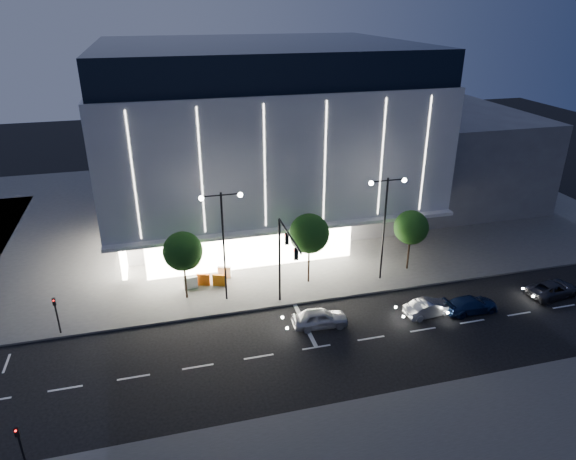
{
  "coord_description": "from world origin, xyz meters",
  "views": [
    {
      "loc": [
        -7.13,
        -28.63,
        21.51
      ],
      "look_at": [
        2.26,
        7.08,
        5.0
      ],
      "focal_mm": 32.0,
      "sensor_mm": 36.0,
      "label": 1
    }
  ],
  "objects_px": {
    "car_third": "(471,305)",
    "car_fourth": "(553,289)",
    "tree_right": "(411,229)",
    "barrier_c": "(203,280)",
    "car_lead": "(320,318)",
    "barrier_b": "(191,283)",
    "car_second": "(429,308)",
    "ped_signal_far": "(56,312)",
    "tree_mid": "(309,236)",
    "traffic_mast": "(284,252)",
    "ped_signal_near": "(20,444)",
    "barrier_d": "(224,272)",
    "barrier_a": "(219,280)",
    "street_lamp_west": "(223,231)",
    "tree_left": "(183,253)",
    "street_lamp_east": "(385,214)"
  },
  "relations": [
    {
      "from": "traffic_mast",
      "to": "street_lamp_east",
      "type": "xyz_separation_m",
      "value": [
        9.0,
        2.66,
        0.93
      ]
    },
    {
      "from": "ped_signal_near",
      "to": "tree_right",
      "type": "relative_size",
      "value": 0.54
    },
    {
      "from": "barrier_a",
      "to": "barrier_b",
      "type": "bearing_deg",
      "value": -162.21
    },
    {
      "from": "barrier_d",
      "to": "street_lamp_east",
      "type": "bearing_deg",
      "value": 5.04
    },
    {
      "from": "car_fourth",
      "to": "barrier_b",
      "type": "distance_m",
      "value": 28.99
    },
    {
      "from": "car_lead",
      "to": "ped_signal_far",
      "type": "bearing_deg",
      "value": 82.21
    },
    {
      "from": "car_second",
      "to": "barrier_d",
      "type": "height_order",
      "value": "car_second"
    },
    {
      "from": "car_fourth",
      "to": "barrier_a",
      "type": "xyz_separation_m",
      "value": [
        -25.48,
        8.09,
        0.04
      ]
    },
    {
      "from": "car_lead",
      "to": "barrier_b",
      "type": "bearing_deg",
      "value": 52.39
    },
    {
      "from": "car_second",
      "to": "barrier_a",
      "type": "xyz_separation_m",
      "value": [
        -14.57,
        8.08,
        0.02
      ]
    },
    {
      "from": "tree_right",
      "to": "barrier_d",
      "type": "distance_m",
      "value": 16.2
    },
    {
      "from": "tree_left",
      "to": "car_second",
      "type": "bearing_deg",
      "value": -21.79
    },
    {
      "from": "barrier_d",
      "to": "car_third",
      "type": "bearing_deg",
      "value": -9.06
    },
    {
      "from": "tree_mid",
      "to": "car_third",
      "type": "distance_m",
      "value": 13.37
    },
    {
      "from": "traffic_mast",
      "to": "barrier_b",
      "type": "relative_size",
      "value": 6.43
    },
    {
      "from": "ped_signal_near",
      "to": "street_lamp_east",
      "type": "bearing_deg",
      "value": 28.37
    },
    {
      "from": "tree_mid",
      "to": "car_lead",
      "type": "relative_size",
      "value": 1.52
    },
    {
      "from": "traffic_mast",
      "to": "ped_signal_near",
      "type": "relative_size",
      "value": 2.36
    },
    {
      "from": "car_third",
      "to": "car_fourth",
      "type": "relative_size",
      "value": 0.96
    },
    {
      "from": "street_lamp_west",
      "to": "ped_signal_near",
      "type": "distance_m",
      "value": 18.52
    },
    {
      "from": "street_lamp_east",
      "to": "barrier_d",
      "type": "bearing_deg",
      "value": 164.71
    },
    {
      "from": "ped_signal_far",
      "to": "street_lamp_west",
      "type": "bearing_deg",
      "value": 7.13
    },
    {
      "from": "car_lead",
      "to": "barrier_d",
      "type": "bearing_deg",
      "value": 36.99
    },
    {
      "from": "traffic_mast",
      "to": "ped_signal_near",
      "type": "height_order",
      "value": "traffic_mast"
    },
    {
      "from": "barrier_c",
      "to": "barrier_d",
      "type": "height_order",
      "value": "same"
    },
    {
      "from": "car_third",
      "to": "car_fourth",
      "type": "height_order",
      "value": "same"
    },
    {
      "from": "tree_mid",
      "to": "street_lamp_east",
      "type": "bearing_deg",
      "value": -9.69
    },
    {
      "from": "street_lamp_west",
      "to": "car_third",
      "type": "relative_size",
      "value": 2.14
    },
    {
      "from": "car_lead",
      "to": "car_second",
      "type": "bearing_deg",
      "value": -91.07
    },
    {
      "from": "car_fourth",
      "to": "barrier_a",
      "type": "height_order",
      "value": "car_fourth"
    },
    {
      "from": "ped_signal_far",
      "to": "tree_mid",
      "type": "relative_size",
      "value": 0.49
    },
    {
      "from": "tree_right",
      "to": "barrier_c",
      "type": "bearing_deg",
      "value": 174.78
    },
    {
      "from": "street_lamp_west",
      "to": "tree_mid",
      "type": "xyz_separation_m",
      "value": [
        7.03,
        1.02,
        -1.62
      ]
    },
    {
      "from": "barrier_b",
      "to": "tree_mid",
      "type": "bearing_deg",
      "value": -13.88
    },
    {
      "from": "tree_right",
      "to": "car_fourth",
      "type": "height_order",
      "value": "tree_right"
    },
    {
      "from": "street_lamp_west",
      "to": "barrier_c",
      "type": "xyz_separation_m",
      "value": [
        -1.53,
        2.62,
        -5.31
      ]
    },
    {
      "from": "car_second",
      "to": "tree_right",
      "type": "bearing_deg",
      "value": -19.59
    },
    {
      "from": "ped_signal_far",
      "to": "barrier_d",
      "type": "distance_m",
      "value": 13.36
    },
    {
      "from": "barrier_a",
      "to": "barrier_c",
      "type": "distance_m",
      "value": 1.34
    },
    {
      "from": "tree_right",
      "to": "tree_mid",
      "type": "bearing_deg",
      "value": 180.0
    },
    {
      "from": "ped_signal_near",
      "to": "car_second",
      "type": "bearing_deg",
      "value": 16.13
    },
    {
      "from": "street_lamp_west",
      "to": "car_second",
      "type": "relative_size",
      "value": 2.34
    },
    {
      "from": "street_lamp_west",
      "to": "street_lamp_east",
      "type": "distance_m",
      "value": 13.0
    },
    {
      "from": "ped_signal_far",
      "to": "car_third",
      "type": "distance_m",
      "value": 30.01
    },
    {
      "from": "traffic_mast",
      "to": "car_fourth",
      "type": "height_order",
      "value": "traffic_mast"
    },
    {
      "from": "barrier_c",
      "to": "tree_mid",
      "type": "bearing_deg",
      "value": 6.25
    },
    {
      "from": "street_lamp_west",
      "to": "tree_right",
      "type": "relative_size",
      "value": 1.63
    },
    {
      "from": "ped_signal_near",
      "to": "tree_mid",
      "type": "bearing_deg",
      "value": 37.35
    },
    {
      "from": "tree_right",
      "to": "barrier_c",
      "type": "xyz_separation_m",
      "value": [
        -17.55,
        1.6,
        -3.23
      ]
    },
    {
      "from": "ped_signal_far",
      "to": "car_lead",
      "type": "bearing_deg",
      "value": -11.57
    }
  ]
}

